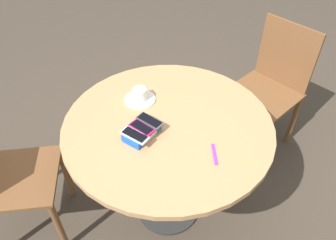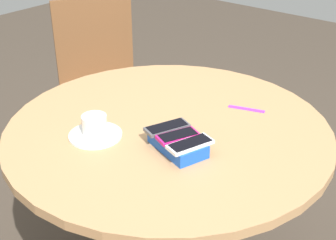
% 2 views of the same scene
% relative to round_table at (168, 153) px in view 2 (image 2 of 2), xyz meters
% --- Properties ---
extents(round_table, '(1.06, 1.06, 0.76)m').
position_rel_round_table_xyz_m(round_table, '(0.00, 0.00, 0.00)').
color(round_table, '#2D2D2D').
rests_on(round_table, ground_plane).
extents(phone_box, '(0.20, 0.15, 0.04)m').
position_rel_round_table_xyz_m(phone_box, '(-0.12, 0.10, 0.13)').
color(phone_box, blue).
rests_on(phone_box, round_table).
extents(phone_white, '(0.09, 0.15, 0.01)m').
position_rel_round_table_xyz_m(phone_white, '(-0.17, 0.11, 0.15)').
color(phone_white, silver).
rests_on(phone_white, phone_box).
extents(phone_magenta, '(0.10, 0.13, 0.01)m').
position_rel_round_table_xyz_m(phone_magenta, '(-0.12, 0.10, 0.15)').
color(phone_magenta, '#D11975').
rests_on(phone_magenta, phone_box).
extents(phone_gray, '(0.10, 0.15, 0.01)m').
position_rel_round_table_xyz_m(phone_gray, '(-0.06, 0.07, 0.15)').
color(phone_gray, '#515156').
rests_on(phone_gray, phone_box).
extents(saucer, '(0.17, 0.17, 0.01)m').
position_rel_round_table_xyz_m(saucer, '(0.13, 0.20, 0.11)').
color(saucer, white).
rests_on(saucer, round_table).
extents(coffee_cup, '(0.11, 0.08, 0.06)m').
position_rel_round_table_xyz_m(coffee_cup, '(0.13, 0.20, 0.15)').
color(coffee_cup, white).
rests_on(coffee_cup, saucer).
extents(lanyard_strap, '(0.13, 0.06, 0.00)m').
position_rel_round_table_xyz_m(lanyard_strap, '(-0.14, -0.26, 0.11)').
color(lanyard_strap, purple).
rests_on(lanyard_strap, round_table).
extents(chair_near_window, '(0.60, 0.60, 0.92)m').
position_rel_round_table_xyz_m(chair_near_window, '(0.85, -0.49, -0.17)').
color(chair_near_window, brown).
rests_on(chair_near_window, ground_plane).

